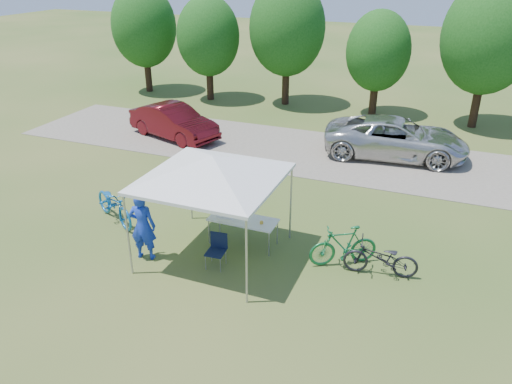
% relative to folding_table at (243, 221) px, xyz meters
% --- Properties ---
extents(ground, '(100.00, 100.00, 0.00)m').
position_rel_folding_table_xyz_m(ground, '(-0.44, -0.76, -0.69)').
color(ground, '#2D5119').
rests_on(ground, ground).
extents(gravel_strip, '(24.00, 5.00, 0.02)m').
position_rel_folding_table_xyz_m(gravel_strip, '(-0.44, 7.24, -0.68)').
color(gravel_strip, gray).
rests_on(gravel_strip, ground).
extents(canopy, '(4.53, 4.53, 3.00)m').
position_rel_folding_table_xyz_m(canopy, '(-0.44, -0.76, 1.96)').
color(canopy, '#A5A5AA').
rests_on(canopy, ground).
extents(treeline, '(24.89, 4.28, 6.30)m').
position_rel_folding_table_xyz_m(treeline, '(-0.74, 13.28, 2.84)').
color(treeline, '#382314').
rests_on(treeline, ground).
extents(folding_table, '(1.79, 0.75, 0.74)m').
position_rel_folding_table_xyz_m(folding_table, '(0.00, 0.00, 0.00)').
color(folding_table, white).
rests_on(folding_table, ground).
extents(folding_chair, '(0.47, 0.49, 0.85)m').
position_rel_folding_table_xyz_m(folding_chair, '(-0.19, -1.15, -0.19)').
color(folding_chair, black).
rests_on(folding_chair, ground).
extents(cooler, '(0.45, 0.30, 0.32)m').
position_rel_folding_table_xyz_m(cooler, '(-0.49, 0.00, 0.21)').
color(cooler, white).
rests_on(cooler, folding_table).
extents(ice_cream_cup, '(0.09, 0.09, 0.07)m').
position_rel_folding_table_xyz_m(ice_cream_cup, '(0.54, -0.05, 0.08)').
color(ice_cream_cup, gold).
rests_on(ice_cream_cup, folding_table).
extents(cyclist, '(0.74, 0.56, 1.82)m').
position_rel_folding_table_xyz_m(cyclist, '(-2.04, -1.54, 0.22)').
color(cyclist, '#1634BA').
rests_on(cyclist, ground).
extents(bike_blue, '(2.16, 1.62, 1.09)m').
position_rel_folding_table_xyz_m(bike_blue, '(-3.91, -0.21, -0.15)').
color(bike_blue, '#1363AD').
rests_on(bike_blue, ground).
extents(bike_green, '(1.72, 1.32, 1.04)m').
position_rel_folding_table_xyz_m(bike_green, '(2.66, 0.04, -0.18)').
color(bike_green, '#186E3A').
rests_on(bike_green, ground).
extents(bike_dark, '(1.83, 0.87, 0.92)m').
position_rel_folding_table_xyz_m(bike_dark, '(3.60, -0.11, -0.23)').
color(bike_dark, black).
rests_on(bike_dark, ground).
extents(minivan, '(5.49, 2.95, 1.47)m').
position_rel_folding_table_xyz_m(minivan, '(2.83, 7.99, 0.06)').
color(minivan, silver).
rests_on(minivan, gravel_strip).
extents(sedan, '(4.40, 2.67, 1.37)m').
position_rel_folding_table_xyz_m(sedan, '(-6.04, 6.77, 0.01)').
color(sedan, '#510D12').
rests_on(sedan, gravel_strip).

